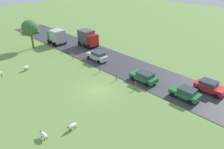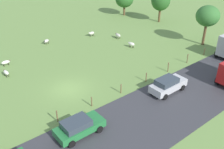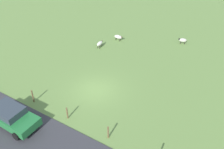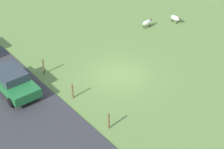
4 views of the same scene
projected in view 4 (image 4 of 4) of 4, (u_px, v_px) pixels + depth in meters
name	position (u px, v px, depth m)	size (l,w,h in m)	color
ground_plane	(119.00, 75.00, 24.94)	(160.00, 160.00, 0.00)	#6B8E47
road_strip	(6.00, 127.00, 20.23)	(8.00, 80.00, 0.06)	#38383D
sheep_0	(147.00, 22.00, 31.33)	(1.22, 0.51, 0.73)	white
sheep_1	(175.00, 18.00, 32.25)	(0.46, 1.18, 0.70)	silver
fence_post_0	(43.00, 66.00, 24.76)	(0.12, 0.12, 1.25)	brown
fence_post_1	(73.00, 91.00, 22.34)	(0.12, 0.12, 1.09)	brown
fence_post_2	(109.00, 121.00, 19.87)	(0.12, 0.12, 1.11)	brown
car_1	(13.00, 81.00, 22.80)	(2.11, 4.31, 1.53)	#237238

